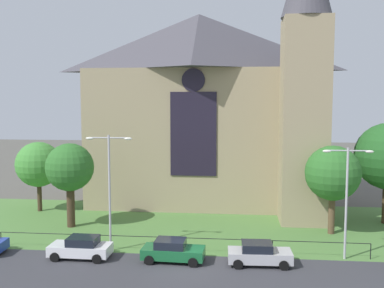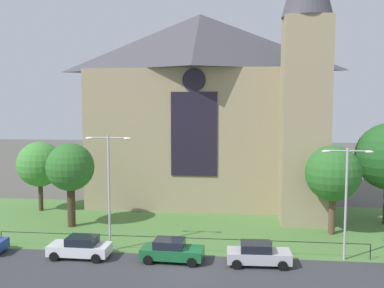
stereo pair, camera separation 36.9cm
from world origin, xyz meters
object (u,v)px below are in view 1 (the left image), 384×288
Objects in this scene: church_building at (206,106)px; parked_car_white at (81,248)px; parked_car_silver at (259,254)px; tree_left_near at (70,168)px; streetlamp_far at (347,188)px; tree_right_near at (333,173)px; streetlamp_near at (109,178)px; parked_car_green at (173,251)px; tree_left_far at (39,165)px.

church_building reaches higher than parked_car_white.
tree_left_near is at bearing 152.61° from parked_car_silver.
church_building is 3.37× the size of streetlamp_far.
tree_left_near reaches higher than parked_car_white.
tree_right_near is 1.70× the size of parked_car_silver.
tree_left_near is 9.29m from parked_car_white.
streetlamp_near is 1.98× the size of parked_car_silver.
tree_left_far is at bearing 143.10° from parked_car_green.
tree_right_near is at bearing 19.51° from streetlamp_near.
tree_left_far is 15.64m from parked_car_white.
tree_right_near is at bearing -44.04° from church_building.
tree_left_far reaches higher than parked_car_silver.
streetlamp_far is 1.81× the size of parked_car_green.
tree_left_near is at bearing 146.03° from parked_car_green.
tree_left_far is 19.90m from parked_car_green.
streetlamp_far is at bearing -92.90° from tree_right_near.
streetlamp_near is at bearing -160.49° from tree_right_near.
church_building is at bearing 89.72° from parked_car_green.
streetlamp_near is (-16.84, -5.96, 0.36)m from tree_right_near.
tree_left_near is 13.13m from parked_car_green.
tree_left_near is at bearing -63.66° from parked_car_white.
streetlamp_near reaches higher than tree_right_near.
parked_car_silver is (15.75, -7.41, -4.38)m from tree_left_near.
tree_right_near is 14.86m from parked_car_green.
tree_left_far is at bearing 158.14° from streetlamp_far.
parked_car_white is at bearing 177.73° from parked_car_silver.
tree_left_near is 0.86× the size of streetlamp_near.
church_building reaches higher than tree_right_near.
tree_right_near is 17.86m from streetlamp_near.
streetlamp_near is 1.09× the size of streetlamp_far.
streetlamp_near is at bearing 180.00° from streetlamp_far.
parked_car_white is 0.99× the size of parked_car_silver.
parked_car_green and parked_car_silver have the same top height.
church_building is 20.62m from streetlamp_far.
church_building reaches higher than parked_car_green.
tree_left_near is 1.70× the size of parked_car_silver.
tree_left_far is at bearing 135.50° from tree_left_near.
church_building reaches higher than tree_left_near.
tree_left_far is 14.89m from streetlamp_near.
parked_car_silver is (-6.23, -7.65, -4.25)m from tree_right_near.
tree_left_near is 22.43m from streetlamp_far.
tree_left_near is at bearing 165.23° from streetlamp_far.
parked_car_silver is (10.60, -1.69, -4.61)m from streetlamp_near.
tree_left_far is 0.89× the size of streetlamp_far.
streetlamp_near is at bearing -46.31° from tree_left_far.
tree_left_far is 27.53m from tree_right_near.
streetlamp_far reaches higher than parked_car_white.
streetlamp_far reaches higher than parked_car_green.
parked_car_green is at bearing 177.37° from parked_car_silver.
streetlamp_near reaches higher than tree_left_near.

